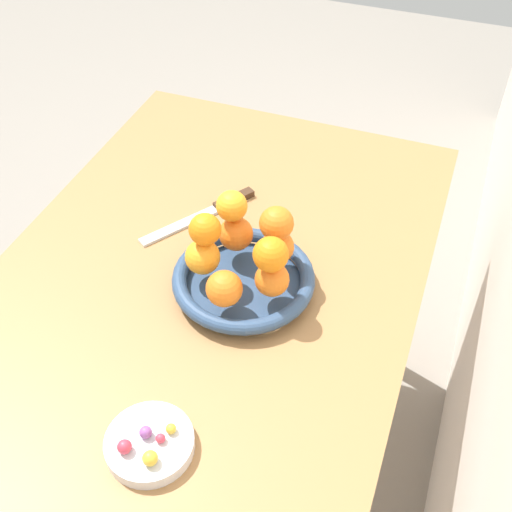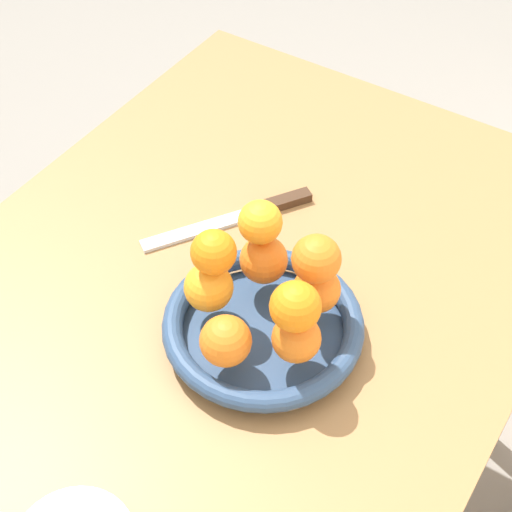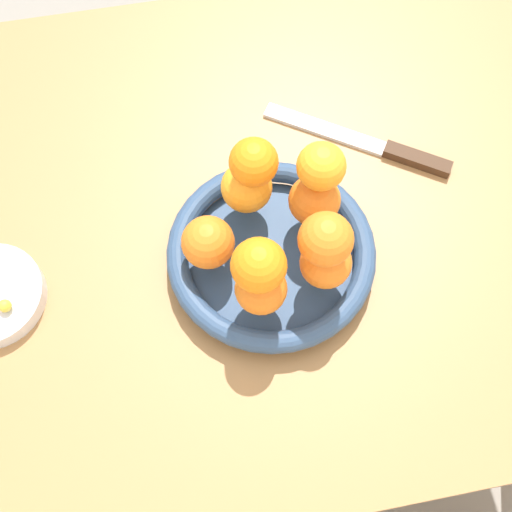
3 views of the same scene
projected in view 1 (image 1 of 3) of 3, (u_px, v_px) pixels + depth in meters
The scene contains 19 objects.
ground_plane at pixel (222, 469), 1.68m from camera, with size 6.00×6.00×0.00m, color gray.
dining_table at pixel (210, 304), 1.23m from camera, with size 1.10×0.76×0.74m.
fruit_bowl at pixel (244, 280), 1.12m from camera, with size 0.25×0.25×0.04m.
candy_dish at pixel (150, 444), 0.91m from camera, with size 0.13×0.13×0.02m, color silver.
orange_0 at pixel (272, 279), 1.06m from camera, with size 0.06×0.06×0.06m, color orange.
orange_1 at pixel (277, 247), 1.11m from camera, with size 0.06×0.06×0.06m, color orange.
orange_2 at pixel (236, 234), 1.14m from camera, with size 0.06×0.06×0.06m, color orange.
orange_3 at pixel (203, 257), 1.09m from camera, with size 0.06×0.06×0.06m, color orange.
orange_4 at pixel (224, 289), 1.04m from camera, with size 0.06×0.06×0.06m, color orange.
orange_5 at pixel (205, 229), 1.06m from camera, with size 0.06×0.06×0.06m, color orange.
orange_6 at pixel (232, 206), 1.10m from camera, with size 0.06×0.06×0.06m, color orange.
orange_7 at pixel (276, 223), 1.07m from camera, with size 0.06×0.06×0.06m, color orange.
orange_8 at pixel (271, 254), 1.02m from camera, with size 0.06×0.06×0.06m, color orange.
candy_ball_0 at pixel (146, 432), 0.90m from camera, with size 0.02×0.02×0.02m, color #8C4C99.
candy_ball_1 at pixel (171, 429), 0.90m from camera, with size 0.02×0.02×0.02m, color gold.
candy_ball_2 at pixel (124, 447), 0.88m from camera, with size 0.02×0.02×0.02m, color #C6384C.
candy_ball_3 at pixel (160, 438), 0.89m from camera, with size 0.01×0.01×0.01m, color #C6384C.
candy_ball_4 at pixel (150, 458), 0.87m from camera, with size 0.02×0.02×0.02m, color gold.
knife at pixel (209, 212), 1.28m from camera, with size 0.23×0.16×0.01m.
Camera 1 is at (0.74, 0.37, 1.57)m, focal length 45.00 mm.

